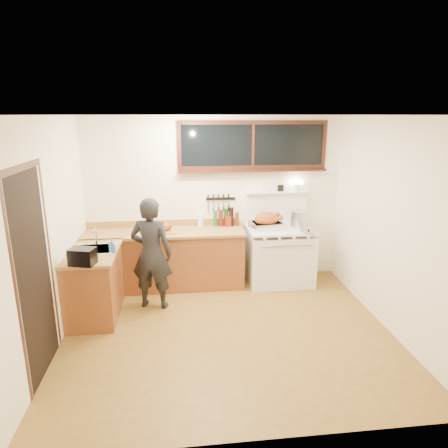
{
  "coord_description": "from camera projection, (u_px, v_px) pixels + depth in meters",
  "views": [
    {
      "loc": [
        -0.56,
        -4.41,
        2.6
      ],
      "look_at": [
        0.05,
        0.85,
        1.15
      ],
      "focal_mm": 32.0,
      "sensor_mm": 36.0,
      "label": 1
    }
  ],
  "objects": [
    {
      "name": "room_shell",
      "position": [
        228.0,
        201.0,
        4.54
      ],
      "size": [
        4.1,
        3.6,
        2.65
      ],
      "color": "white",
      "rests_on": "ground"
    },
    {
      "name": "roast_turkey",
      "position": [
        267.0,
        222.0,
        6.16
      ],
      "size": [
        0.53,
        0.43,
        0.26
      ],
      "color": "silver",
      "rests_on": "vintage_stove"
    },
    {
      "name": "saucepan",
      "position": [
        275.0,
        220.0,
        6.46
      ],
      "size": [
        0.18,
        0.29,
        0.12
      ],
      "color": "silver",
      "rests_on": "vintage_stove"
    },
    {
      "name": "ground_plane",
      "position": [
        228.0,
        332.0,
        4.98
      ],
      "size": [
        4.0,
        3.5,
        0.02
      ],
      "primitive_type": "cube",
      "color": "brown"
    },
    {
      "name": "left_doorway",
      "position": [
        35.0,
        274.0,
        3.94
      ],
      "size": [
        0.02,
        1.04,
        2.17
      ],
      "color": "black",
      "rests_on": "ground"
    },
    {
      "name": "pitcher",
      "position": [
        201.0,
        220.0,
        6.29
      ],
      "size": [
        0.11,
        0.11,
        0.19
      ],
      "color": "white",
      "rests_on": "counter_back"
    },
    {
      "name": "toaster",
      "position": [
        83.0,
        257.0,
        4.67
      ],
      "size": [
        0.33,
        0.27,
        0.2
      ],
      "color": "black",
      "rests_on": "counter_left"
    },
    {
      "name": "counter_back",
      "position": [
        165.0,
        259.0,
        6.15
      ],
      "size": [
        2.44,
        0.64,
        1.0
      ],
      "color": "brown",
      "rests_on": "ground"
    },
    {
      "name": "bottle_cluster",
      "position": [
        226.0,
        218.0,
        6.28
      ],
      "size": [
        0.4,
        0.07,
        0.3
      ],
      "color": "black",
      "rests_on": "counter_back"
    },
    {
      "name": "knife_strip",
      "position": [
        220.0,
        199.0,
        6.29
      ],
      "size": [
        0.46,
        0.03,
        0.28
      ],
      "color": "black",
      "rests_on": "room_shell"
    },
    {
      "name": "counter_left",
      "position": [
        94.0,
        283.0,
        5.26
      ],
      "size": [
        0.64,
        1.09,
        0.9
      ],
      "color": "brown",
      "rests_on": "ground"
    },
    {
      "name": "pot_lid",
      "position": [
        308.0,
        231.0,
        5.99
      ],
      "size": [
        0.33,
        0.33,
        0.04
      ],
      "color": "silver",
      "rests_on": "vintage_stove"
    },
    {
      "name": "back_window",
      "position": [
        253.0,
        151.0,
        6.14
      ],
      "size": [
        2.32,
        0.13,
        0.77
      ],
      "color": "black",
      "rests_on": "room_shell"
    },
    {
      "name": "man",
      "position": [
        151.0,
        254.0,
        5.42
      ],
      "size": [
        0.64,
        0.5,
        1.56
      ],
      "color": "black",
      "rests_on": "ground"
    },
    {
      "name": "stockpot",
      "position": [
        299.0,
        219.0,
        6.25
      ],
      "size": [
        0.31,
        0.31,
        0.25
      ],
      "color": "silver",
      "rests_on": "vintage_stove"
    },
    {
      "name": "cutting_board",
      "position": [
        164.0,
        228.0,
        5.99
      ],
      "size": [
        0.42,
        0.33,
        0.14
      ],
      "color": "olive",
      "rests_on": "counter_back"
    },
    {
      "name": "coffee_tin",
      "position": [
        228.0,
        221.0,
        6.29
      ],
      "size": [
        0.13,
        0.12,
        0.17
      ],
      "color": "maroon",
      "rests_on": "counter_back"
    },
    {
      "name": "soap_bottle",
      "position": [
        112.0,
        246.0,
        5.1
      ],
      "size": [
        0.09,
        0.1,
        0.17
      ],
      "color": "#235EB0",
      "rests_on": "counter_left"
    },
    {
      "name": "vintage_stove",
      "position": [
        280.0,
        254.0,
        6.31
      ],
      "size": [
        1.02,
        0.74,
        1.61
      ],
      "color": "white",
      "rests_on": "ground"
    },
    {
      "name": "sink_unit",
      "position": [
        95.0,
        253.0,
        5.23
      ],
      "size": [
        0.5,
        0.45,
        0.37
      ],
      "color": "white",
      "rests_on": "counter_left"
    }
  ]
}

